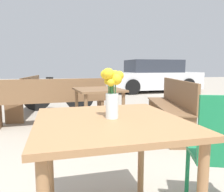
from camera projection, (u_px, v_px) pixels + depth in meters
name	position (u px, v px, depth m)	size (l,w,h in m)	color
table_front	(110.00, 137.00, 1.28)	(0.89, 0.93, 0.75)	#9E7047
flower_vase	(112.00, 92.00, 1.26)	(0.13, 0.11, 0.29)	silver
cafe_chair	(224.00, 149.00, 1.45)	(0.50, 0.50, 0.88)	#197A47
bench_near	(172.00, 103.00, 3.55)	(0.67, 1.75, 0.85)	brown
bench_middle	(53.00, 100.00, 3.92)	(1.96, 0.58, 0.85)	brown
bench_far	(28.00, 93.00, 4.90)	(0.43, 1.83, 0.85)	brown
table_back	(98.00, 97.00, 3.29)	(0.78, 0.86, 0.73)	brown
bicycle	(58.00, 96.00, 5.27)	(1.73, 0.44, 0.82)	black
parked_car	(153.00, 77.00, 9.43)	(4.06, 1.92, 1.36)	silver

